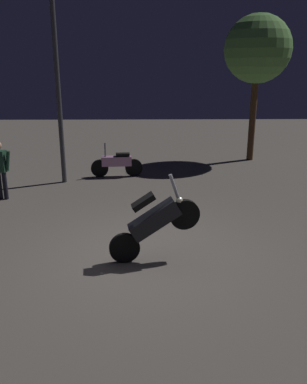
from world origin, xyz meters
name	(u,v)px	position (x,y,z in m)	size (l,w,h in m)	color
ground_plane	(146,254)	(0.00, 0.00, 0.00)	(40.00, 40.00, 0.00)	#605951
motorcycle_black_foreground	(154,222)	(0.15, -0.22, 0.74)	(1.66, 0.43, 1.63)	black
motorcycle_pink_parked_left	(117,163)	(-0.95, 5.65, 0.44)	(1.66, 0.37, 1.11)	black
person_rider_beside	(0,166)	(-3.85, 3.39, 0.93)	(0.66, 0.30, 1.57)	black
streetlamp_near	(56,63)	(-2.53, 5.01, 3.49)	(0.36, 0.36, 5.58)	#38383D
tree_left_bg	(258,50)	(3.96, 7.98, 3.97)	(2.38, 2.38, 5.19)	#4C331E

